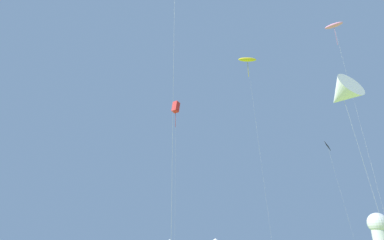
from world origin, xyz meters
name	(u,v)px	position (x,y,z in m)	size (l,w,h in m)	color
kite_red_box	(176,107)	(-1.74, 58.52, 28.93)	(1.90, 2.93, 30.24)	red
kite_pink_parafoil	(334,26)	(23.08, 36.59, 34.23)	(2.81, 3.72, 34.76)	pink
kite_white_delta	(342,94)	(12.57, 21.07, 14.20)	(3.67, 3.94, 15.91)	white
kite_yellow_parafoil	(247,60)	(12.20, 49.67, 35.74)	(3.61, 1.59, 36.44)	yellow
kite_black_diamond	(328,147)	(29.57, 56.78, 20.13)	(2.80, 1.85, 21.48)	black
observatory_dome	(379,228)	(64.01, 97.91, 6.01)	(6.40, 6.40, 10.80)	white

